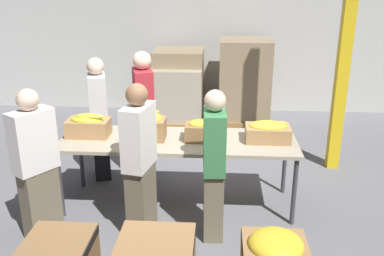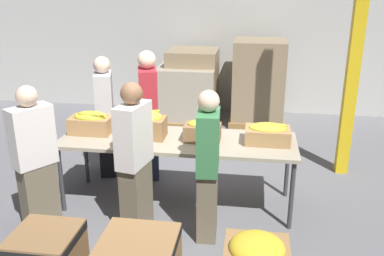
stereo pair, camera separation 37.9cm
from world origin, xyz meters
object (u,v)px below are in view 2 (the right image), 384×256
Objects in this scene: sorting_table at (178,143)px; pallet_stack_2 at (188,95)px; volunteer_4 at (208,167)px; volunteer_2 at (105,117)px; volunteer_3 at (149,116)px; support_pillar at (359,24)px; volunteer_0 at (35,161)px; banana_box_1 at (147,124)px; pallet_stack_1 at (258,83)px; banana_box_3 at (268,133)px; banana_box_0 at (91,122)px; banana_box_2 at (203,130)px; volunteer_1 at (135,161)px; pallet_stack_0 at (193,86)px.

pallet_stack_2 is (-0.37, 3.07, -0.25)m from sorting_table.
sorting_table is at bearing 30.74° from volunteer_4.
volunteer_3 reaches higher than volunteer_2.
support_pillar reaches higher than volunteer_3.
volunteer_2 is (-1.10, 0.70, 0.03)m from sorting_table.
support_pillar reaches higher than volunteer_0.
volunteer_2 reaches higher than banana_box_1.
volunteer_4 is at bearing -97.36° from pallet_stack_1.
banana_box_0 is at bearing 179.48° from banana_box_3.
sorting_table is 3.10m from pallet_stack_2.
volunteer_1 is at bearing -133.12° from banana_box_2.
volunteer_0 reaches higher than banana_box_3.
sorting_table is 6.40× the size of banana_box_1.
volunteer_2 is 1.22× the size of pallet_stack_0.
volunteer_0 is 4.11m from pallet_stack_0.
volunteer_1 reaches higher than sorting_table.
volunteer_1 is at bearing 13.57° from volunteer_2.
volunteer_2 is at bearing -170.91° from support_pillar.
pallet_stack_1 reaches higher than banana_box_3.
pallet_stack_1 is 1.30m from pallet_stack_2.
pallet_stack_2 is at bearing 114.41° from banana_box_3.
support_pillar reaches higher than volunteer_4.
banana_box_0 is at bearing -55.21° from volunteer_3.
volunteer_3 is 1.49× the size of pallet_stack_2.
banana_box_0 is 3.67m from pallet_stack_1.
sorting_table is 1.65× the size of volunteer_1.
volunteer_3 is at bearing 126.21° from sorting_table.
volunteer_3 reaches higher than pallet_stack_0.
sorting_table is 6.64× the size of banana_box_2.
pallet_stack_0 reaches higher than banana_box_1.
pallet_stack_1 is (0.62, 3.15, -0.19)m from banana_box_2.
banana_box_3 is at bearing 1.91° from banana_box_2.
volunteer_0 is (-0.30, -0.80, -0.17)m from banana_box_0.
banana_box_3 is 2.47m from volunteer_0.
pallet_stack_1 reaches higher than banana_box_0.
volunteer_0 is 1.67m from volunteer_3.
banana_box_2 is (0.29, 0.00, 0.17)m from sorting_table.
pallet_stack_1 is (2.24, 3.91, -0.03)m from volunteer_0.
banana_box_2 is 1.80m from volunteer_0.
banana_box_3 is at bearing -0.52° from banana_box_0.
sorting_table is 1.57× the size of volunteer_3.
banana_box_1 is 0.26× the size of volunteer_1.
sorting_table is at bearing -26.20° from volunteer_0.
pallet_stack_2 is at bearing 20.23° from volunteer_0.
volunteer_0 is at bearing -45.60° from volunteer_3.
banana_box_1 is 2.90m from support_pillar.
volunteer_3 is at bearing -93.23° from pallet_stack_2.
banana_box_2 is 0.66m from volunteer_4.
volunteer_3 reaches higher than volunteer_1.
volunteer_0 reaches higher than banana_box_2.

